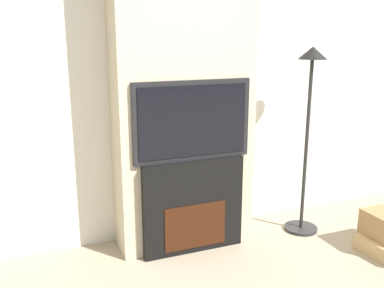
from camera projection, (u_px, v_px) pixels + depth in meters
name	position (u px, v px, depth m)	size (l,w,h in m)	color
wall_back	(174.00, 73.00, 3.41)	(6.00, 0.06, 2.70)	silver
chimney_breast	(183.00, 75.00, 3.22)	(1.07, 0.36, 2.70)	beige
fireplace	(192.00, 205.00, 3.30)	(0.80, 0.15, 0.74)	black
television	(192.00, 121.00, 3.13)	(0.91, 0.07, 0.59)	black
floor_lamp	(309.00, 111.00, 3.46)	(0.28, 0.28, 1.56)	#262628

